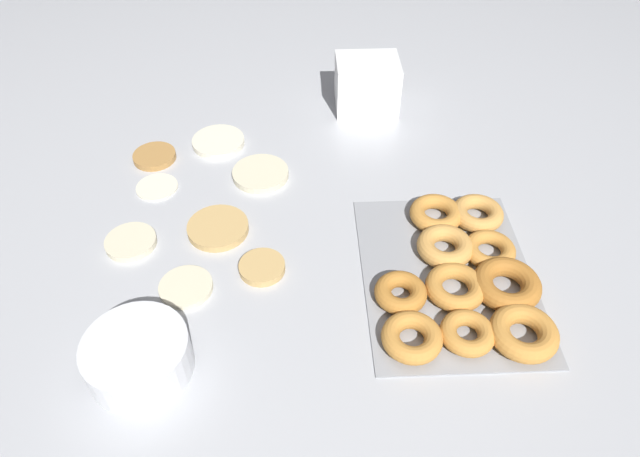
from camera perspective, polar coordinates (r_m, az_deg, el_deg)
The scene contains 12 objects.
ground_plane at distance 1.09m, azimuth -4.87°, elevation 1.47°, with size 3.00×3.00×0.00m, color #B2B5BA.
pancake_0 at distance 0.99m, azimuth -5.82°, elevation -3.86°, with size 0.08×0.08×0.01m, color tan.
pancake_1 at distance 1.18m, azimuth -5.97°, elevation 5.49°, with size 0.11×0.11×0.01m, color beige.
pancake_2 at distance 1.07m, azimuth -10.17°, elevation 0.07°, with size 0.11×0.11×0.01m, color tan.
pancake_3 at distance 1.26m, azimuth -16.22°, elevation 6.95°, with size 0.09×0.09×0.01m, color #B27F42.
pancake_4 at distance 1.19m, azimuth -16.00°, elevation 4.08°, with size 0.08×0.08×0.01m, color silver.
pancake_5 at distance 0.98m, azimuth -13.26°, elevation -5.71°, with size 0.09×0.09×0.01m, color beige.
pancake_6 at distance 1.28m, azimuth -10.13°, elevation 8.55°, with size 0.11×0.11×0.01m, color silver.
pancake_7 at distance 1.08m, azimuth -18.40°, elevation -1.27°, with size 0.09×0.09×0.01m, color beige.
donut_tray at distance 0.99m, azimuth 14.02°, elevation -4.63°, with size 0.38×0.29×0.04m.
batter_bowl at distance 0.89m, azimuth -17.73°, elevation -12.09°, with size 0.15×0.15×0.06m.
container_stack at distance 1.36m, azimuth 4.71°, elevation 14.18°, with size 0.12×0.14×0.12m.
Camera 1 is at (-0.80, -0.06, 0.74)m, focal length 32.00 mm.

